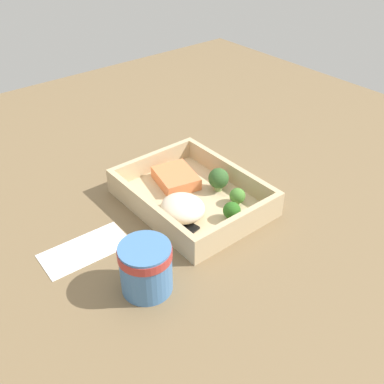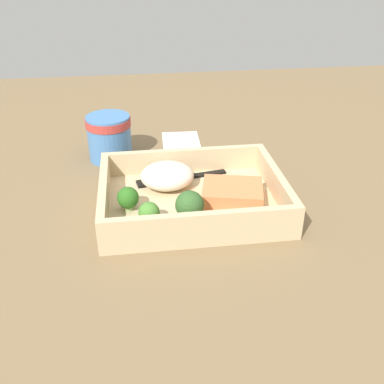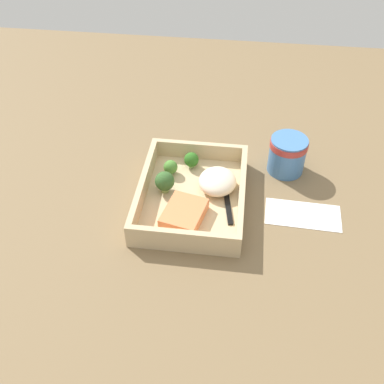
{
  "view_description": "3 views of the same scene",
  "coord_description": "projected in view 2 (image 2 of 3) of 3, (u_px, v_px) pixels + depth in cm",
  "views": [
    {
      "loc": [
        56.39,
        -45.94,
        54.06
      ],
      "look_at": [
        0.0,
        0.0,
        2.7
      ],
      "focal_mm": 42.0,
      "sensor_mm": 36.0,
      "label": 1
    },
    {
      "loc": [
        8.23,
        60.45,
        37.77
      ],
      "look_at": [
        0.0,
        0.0,
        2.7
      ],
      "focal_mm": 42.0,
      "sensor_mm": 36.0,
      "label": 2
    },
    {
      "loc": [
        -68.15,
        -8.73,
        67.26
      ],
      "look_at": [
        0.0,
        0.0,
        2.7
      ],
      "focal_mm": 42.0,
      "sensor_mm": 36.0,
      "label": 3
    }
  ],
  "objects": [
    {
      "name": "takeout_tray",
      "position": [
        192.0,
        203.0,
        0.71
      ],
      "size": [
        28.39,
        21.98,
        1.2
      ],
      "primitive_type": "cube",
      "color": "tan",
      "rests_on": "ground_plane"
    },
    {
      "name": "receipt_slip",
      "position": [
        182.0,
        146.0,
        0.92
      ],
      "size": [
        8.25,
        15.77,
        0.24
      ],
      "primitive_type": "cube",
      "rotation": [
        0.0,
        0.0,
        -0.04
      ],
      "color": "white",
      "rests_on": "ground_plane"
    },
    {
      "name": "broccoli_floret_2",
      "position": [
        128.0,
        198.0,
        0.68
      ],
      "size": [
        3.34,
        3.34,
        3.76
      ],
      "color": "#7B9B5C",
      "rests_on": "takeout_tray"
    },
    {
      "name": "fork",
      "position": [
        176.0,
        179.0,
        0.77
      ],
      "size": [
        15.85,
        4.33,
        0.44
      ],
      "color": "black",
      "rests_on": "takeout_tray"
    },
    {
      "name": "paper_cup",
      "position": [
        109.0,
        135.0,
        0.85
      ],
      "size": [
        8.44,
        8.44,
        8.57
      ],
      "color": "#4477B0",
      "rests_on": "ground_plane"
    },
    {
      "name": "ground_plane",
      "position": [
        192.0,
        212.0,
        0.72
      ],
      "size": [
        160.0,
        160.0,
        2.0
      ],
      "primitive_type": "cube",
      "color": "brown"
    },
    {
      "name": "salmon_fillet",
      "position": [
        232.0,
        193.0,
        0.71
      ],
      "size": [
        10.76,
        9.38,
        2.52
      ],
      "primitive_type": "cube",
      "rotation": [
        0.0,
        0.0,
        -0.23
      ],
      "color": "#E97C49",
      "rests_on": "takeout_tray"
    },
    {
      "name": "mashed_potatoes",
      "position": [
        167.0,
        176.0,
        0.74
      ],
      "size": [
        8.84,
        8.05,
        4.02
      ],
      "primitive_type": "ellipsoid",
      "color": "beige",
      "rests_on": "takeout_tray"
    },
    {
      "name": "broccoli_floret_3",
      "position": [
        149.0,
        213.0,
        0.64
      ],
      "size": [
        3.13,
        3.13,
        3.46
      ],
      "color": "#789955",
      "rests_on": "takeout_tray"
    },
    {
      "name": "broccoli_floret_1",
      "position": [
        190.0,
        205.0,
        0.64
      ],
      "size": [
        4.19,
        4.19,
        4.97
      ],
      "color": "#809F5B",
      "rests_on": "takeout_tray"
    },
    {
      "name": "tray_rim",
      "position": [
        192.0,
        189.0,
        0.7
      ],
      "size": [
        28.39,
        21.98,
        4.13
      ],
      "color": "tan",
      "rests_on": "takeout_tray"
    }
  ]
}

